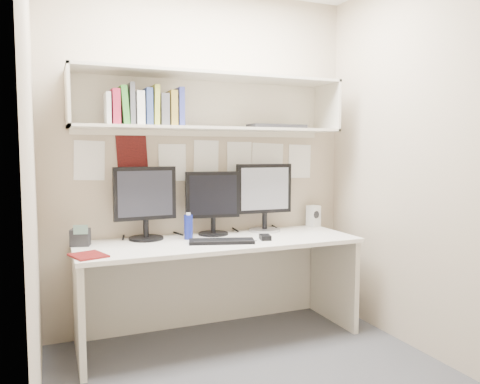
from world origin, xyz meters
name	(u,v)px	position (x,y,z in m)	size (l,w,h in m)	color
floor	(256,378)	(0.00, 0.00, 0.00)	(2.40, 2.00, 0.01)	#414146
wall_back	(204,160)	(0.00, 1.00, 1.30)	(2.40, 0.02, 2.60)	tan
wall_front	(365,168)	(0.00, -1.00, 1.30)	(2.40, 0.02, 2.60)	tan
wall_left	(31,165)	(-1.20, 0.00, 1.30)	(0.02, 2.00, 2.60)	tan
wall_right	(418,161)	(1.20, 0.00, 1.30)	(0.02, 2.00, 2.60)	tan
desk	(219,289)	(0.00, 0.65, 0.37)	(2.00, 0.70, 0.73)	white
overhead_hutch	(209,103)	(0.00, 0.86, 1.72)	(2.00, 0.38, 0.40)	beige
pinned_papers	(204,166)	(0.00, 0.99, 1.25)	(1.92, 0.01, 0.48)	white
monitor_left	(145,201)	(-0.48, 0.87, 1.01)	(0.45, 0.25, 0.52)	black
monitor_center	(213,201)	(0.03, 0.87, 0.99)	(0.41, 0.23, 0.48)	black
monitor_right	(264,195)	(0.46, 0.87, 1.02)	(0.46, 0.25, 0.53)	#A5A5AA
keyboard	(222,241)	(-0.02, 0.54, 0.74)	(0.45, 0.16, 0.02)	black
mouse	(265,237)	(0.31, 0.53, 0.75)	(0.07, 0.11, 0.03)	black
speaker	(313,216)	(0.94, 0.91, 0.82)	(0.11, 0.11, 0.18)	silver
blue_bottle	(188,227)	(-0.20, 0.76, 0.82)	(0.06, 0.06, 0.19)	navy
maroon_notebook	(88,255)	(-0.92, 0.45, 0.74)	(0.18, 0.22, 0.01)	#5B0F0F
desk_phone	(80,237)	(-0.94, 0.81, 0.79)	(0.14, 0.14, 0.15)	black
book_stack	(145,108)	(-0.49, 0.77, 1.66)	(0.52, 0.17, 0.28)	beige
hutch_tray	(277,127)	(0.54, 0.80, 1.56)	(0.45, 0.17, 0.03)	black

